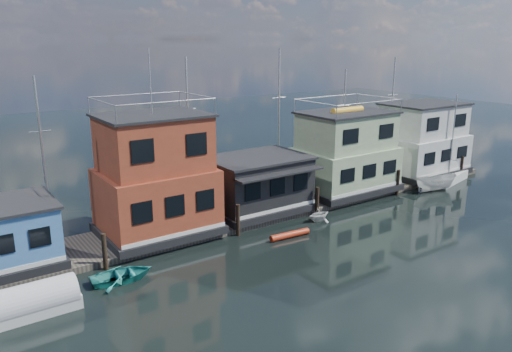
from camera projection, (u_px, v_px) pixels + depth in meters
ground at (384, 271)px, 28.45m from camera, size 160.00×160.00×0.00m
dock at (262, 210)px, 37.92m from camera, size 48.00×5.00×0.40m
houseboat_red at (156, 178)px, 32.24m from camera, size 7.40×5.90×11.86m
houseboat_dark at (257, 183)px, 37.05m from camera, size 7.40×6.10×4.06m
houseboat_green at (345, 153)px, 41.69m from camera, size 8.40×5.90×7.03m
houseboat_white at (422, 140)px, 47.17m from camera, size 8.40×5.90×6.66m
pilings at (282, 210)px, 35.28m from camera, size 42.28×0.28×2.20m
background_masts at (267, 124)px, 43.87m from camera, size 36.40×0.16×12.00m
dinghy_teal at (122, 275)px, 27.21m from camera, size 3.55×2.66×0.70m
tarp_runabout at (33, 302)px, 23.82m from camera, size 4.20×1.71×1.70m
day_sailer at (448, 177)px, 46.09m from camera, size 5.35×2.81×8.04m
red_kayak at (290, 235)px, 33.14m from camera, size 2.96×0.65×0.43m
dinghy_white at (319, 214)px, 36.16m from camera, size 1.97×1.72×1.00m
motorboat at (436, 183)px, 43.17m from camera, size 4.14×2.68×1.50m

